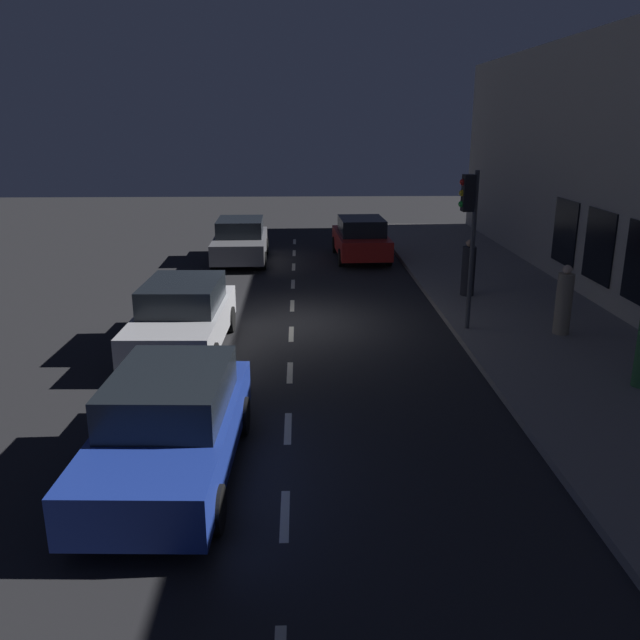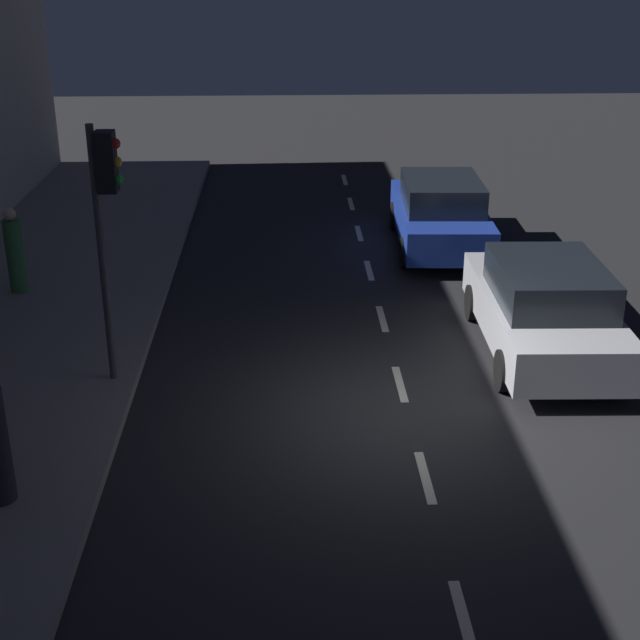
% 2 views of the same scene
% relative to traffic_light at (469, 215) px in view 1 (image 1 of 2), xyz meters
% --- Properties ---
extents(ground_plane, '(60.00, 60.00, 0.00)m').
position_rel_traffic_light_xyz_m(ground_plane, '(-4.21, 1.10, -2.93)').
color(ground_plane, '#232326').
extents(sidewalk, '(4.50, 32.00, 0.15)m').
position_rel_traffic_light_xyz_m(sidewalk, '(2.04, 1.10, -2.85)').
color(sidewalk, gray).
rests_on(sidewalk, ground).
extents(lane_centre_line, '(0.12, 27.20, 0.01)m').
position_rel_traffic_light_xyz_m(lane_centre_line, '(-4.21, 0.10, -2.93)').
color(lane_centre_line, beige).
rests_on(lane_centre_line, ground).
extents(traffic_light, '(0.46, 0.32, 3.81)m').
position_rel_traffic_light_xyz_m(traffic_light, '(0.00, 0.00, 0.00)').
color(traffic_light, '#424244').
rests_on(traffic_light, sidewalk).
extents(parked_car_0, '(2.06, 4.53, 1.58)m').
position_rel_traffic_light_xyz_m(parked_car_0, '(-5.88, -6.56, -2.14)').
color(parked_car_0, '#1E389E').
rests_on(parked_car_0, ground).
extents(parked_car_1, '(2.05, 4.52, 1.58)m').
position_rel_traffic_light_xyz_m(parked_car_1, '(-6.65, -0.96, -2.14)').
color(parked_car_1, '#B7B7BC').
rests_on(parked_car_1, ground).
extents(parked_car_2, '(2.03, 4.25, 1.58)m').
position_rel_traffic_light_xyz_m(parked_car_2, '(-1.67, 9.26, -2.14)').
color(parked_car_2, red).
rests_on(parked_car_2, ground).
extents(parked_car_3, '(2.03, 4.42, 1.58)m').
position_rel_traffic_light_xyz_m(parked_car_3, '(-6.18, 8.92, -2.14)').
color(parked_car_3, slate).
rests_on(parked_car_3, ground).
extents(pedestrian_0, '(0.56, 0.56, 1.64)m').
position_rel_traffic_light_xyz_m(pedestrian_0, '(0.91, 3.19, -2.03)').
color(pedestrian_0, '#232328').
rests_on(pedestrian_0, sidewalk).
extents(pedestrian_1, '(0.39, 0.39, 1.68)m').
position_rel_traffic_light_xyz_m(pedestrian_1, '(2.27, -0.50, -2.01)').
color(pedestrian_1, gray).
rests_on(pedestrian_1, sidewalk).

